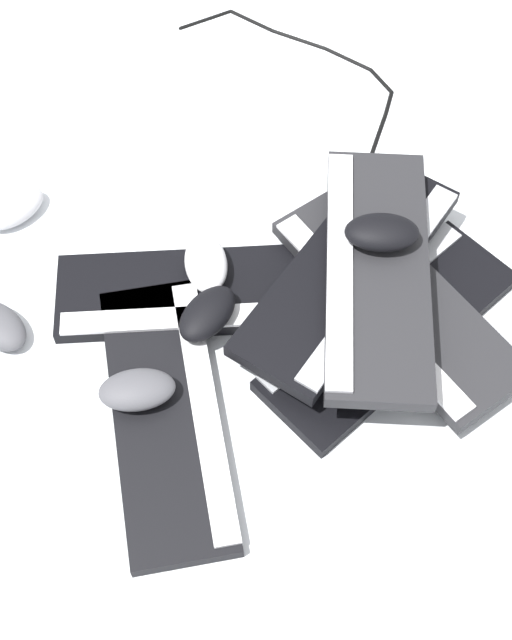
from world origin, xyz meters
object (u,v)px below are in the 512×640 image
keyboard_0 (198,293)px  keyboard_5 (375,271)px  keyboard_3 (396,299)px  mouse_5 (14,208)px  keyboard_4 (349,271)px  mouse_0 (137,390)px  keyboard_1 (168,415)px  keyboard_2 (388,330)px  mouse_2 (382,232)px  mouse_4 (206,263)px  mouse_3 (207,314)px

keyboard_0 → keyboard_5: (-0.17, -0.21, 0.09)m
keyboard_3 → mouse_5: bearing=37.9°
keyboard_4 → mouse_0: keyboard_4 is taller
keyboard_1 → keyboard_2: size_ratio=1.01×
keyboard_2 → keyboard_5: (0.05, -0.01, 0.09)m
keyboard_5 → mouse_2: mouse_2 is taller
keyboard_0 → mouse_5: bearing=27.5°
keyboard_3 → mouse_2: bearing=-6.1°
keyboard_2 → mouse_2: 0.16m
mouse_0 → mouse_5: 0.42m
mouse_4 → mouse_5: bearing=-121.2°
mouse_4 → keyboard_4: bearing=73.2°
keyboard_4 → keyboard_5: keyboard_5 is taller
keyboard_0 → keyboard_4: 0.24m
mouse_2 → mouse_3: size_ratio=1.00×
keyboard_0 → keyboard_2: size_ratio=0.99×
keyboard_4 → mouse_5: bearing=38.7°
keyboard_0 → mouse_3: 0.07m
keyboard_1 → mouse_5: mouse_5 is taller
keyboard_4 → mouse_4: bearing=47.5°
keyboard_0 → mouse_3: (-0.06, 0.02, 0.04)m
keyboard_0 → keyboard_5: 0.28m
mouse_4 → keyboard_1: bearing=-20.3°
mouse_4 → mouse_2: bearing=79.3°
keyboard_2 → mouse_0: (0.11, 0.37, 0.04)m
keyboard_5 → mouse_0: (0.06, 0.38, -0.05)m
keyboard_3 → mouse_0: bearing=78.0°
keyboard_0 → mouse_0: bearing=123.0°
mouse_3 → mouse_4: 0.09m
keyboard_3 → mouse_5: 0.65m
keyboard_2 → mouse_3: bearing=54.2°
keyboard_4 → mouse_2: bearing=-96.9°
mouse_0 → mouse_4: size_ratio=1.00×
mouse_0 → keyboard_4: bearing=23.7°
keyboard_0 → mouse_3: mouse_3 is taller
keyboard_1 → mouse_5: bearing=1.7°
mouse_2 → mouse_5: bearing=167.4°
keyboard_0 → keyboard_4: (-0.13, -0.19, 0.06)m
mouse_5 → keyboard_3: bearing=-61.1°
mouse_4 → mouse_0: bearing=-31.5°
keyboard_3 → mouse_3: size_ratio=4.03×
keyboard_1 → keyboard_3: size_ratio=1.04×
keyboard_3 → mouse_5: size_ratio=4.03×
keyboard_0 → mouse_5: (0.31, 0.16, 0.01)m
keyboard_4 → mouse_0: 0.36m
keyboard_5 → keyboard_2: bearing=174.6°
keyboard_5 → mouse_2: (0.03, -0.03, 0.04)m
keyboard_1 → keyboard_5: bearing=-92.3°
keyboard_5 → mouse_3: size_ratio=4.00×
keyboard_4 → mouse_4: keyboard_4 is taller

